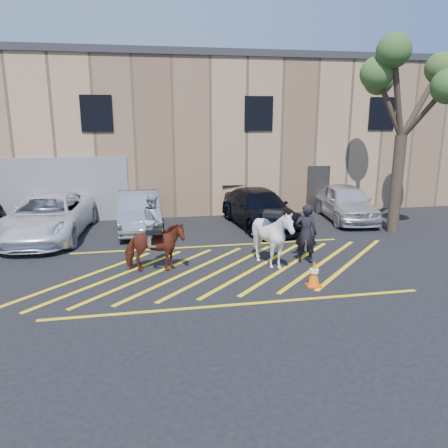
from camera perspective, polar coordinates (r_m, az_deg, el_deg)
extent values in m
plane|color=black|center=(13.46, -0.45, -5.61)|extent=(90.00, 90.00, 0.00)
imported|color=white|center=(17.78, -22.04, 0.93)|extent=(3.17, 6.03, 1.62)
imported|color=#959AA3|center=(17.99, -11.06, 1.68)|extent=(1.71, 4.64, 1.52)
imported|color=black|center=(18.27, 4.62, 2.06)|extent=(2.67, 5.38, 1.50)
imported|color=silver|center=(20.05, 15.61, 2.75)|extent=(2.38, 4.78, 1.57)
imported|color=black|center=(13.86, 10.65, -1.23)|extent=(0.81, 0.69, 1.87)
cube|color=tan|center=(24.60, -5.55, 11.57)|extent=(32.00, 10.00, 7.00)
cube|color=#2D2D30|center=(24.72, -5.76, 20.05)|extent=(32.20, 10.20, 0.30)
cube|color=black|center=(19.52, -16.32, 13.71)|extent=(1.30, 0.08, 1.50)
cube|color=black|center=(20.14, 4.56, 14.20)|extent=(1.30, 0.08, 1.50)
cube|color=black|center=(22.46, 19.93, 13.41)|extent=(1.30, 0.08, 1.50)
cube|color=#38332D|center=(21.39, 12.18, 4.50)|extent=(1.10, 0.08, 2.20)
cube|color=yellow|center=(13.14, -18.68, -6.86)|extent=(4.20, 4.20, 0.01)
cube|color=yellow|center=(13.02, -14.08, -6.71)|extent=(4.20, 4.20, 0.01)
cube|color=yellow|center=(12.99, -9.43, -6.52)|extent=(4.20, 4.20, 0.01)
cube|color=yellow|center=(13.05, -4.79, -6.29)|extent=(4.20, 4.20, 0.01)
cube|color=yellow|center=(13.18, -0.22, -6.01)|extent=(4.20, 4.20, 0.01)
cube|color=yellow|center=(13.40, 4.22, -5.71)|extent=(4.20, 4.20, 0.01)
cube|color=yellow|center=(13.70, 8.49, -5.39)|extent=(4.20, 4.20, 0.01)
cube|color=yellow|center=(14.07, 12.55, -5.06)|extent=(4.20, 4.20, 0.01)
cube|color=yellow|center=(14.50, 16.38, -4.72)|extent=(4.20, 4.20, 0.01)
cube|color=yellow|center=(15.52, -1.90, -2.90)|extent=(9.50, 0.12, 0.01)
cube|color=yellow|center=(10.92, 2.20, -10.43)|extent=(9.50, 0.12, 0.01)
imported|color=maroon|center=(13.01, -9.04, -3.03)|extent=(1.81, 0.91, 1.49)
imported|color=#909499|center=(12.80, -9.18, 0.51)|extent=(0.62, 0.77, 1.52)
cube|color=black|center=(12.87, -9.13, -0.82)|extent=(0.49, 0.59, 0.14)
imported|color=white|center=(13.30, 6.36, -1.75)|extent=(2.08, 2.17, 1.85)
cube|color=black|center=(13.12, 6.44, 1.29)|extent=(0.70, 0.66, 0.14)
cube|color=#FC3A0A|center=(12.24, 11.59, -7.88)|extent=(0.40, 0.40, 0.03)
cone|color=orange|center=(12.11, 11.68, -6.28)|extent=(0.32, 0.32, 0.70)
cylinder|color=white|center=(12.09, 11.69, -6.01)|extent=(0.25, 0.25, 0.10)
cylinder|color=#443929|center=(18.34, 21.60, 4.82)|extent=(0.44, 0.44, 3.80)
cylinder|color=#433729|center=(18.71, 24.34, 14.20)|extent=(1.76, 0.51, 2.68)
cylinder|color=#4B3A2D|center=(18.85, 20.81, 14.00)|extent=(0.33, 1.88, 2.34)
cylinder|color=#423128|center=(17.84, 20.76, 14.19)|extent=(1.40, 0.20, 2.39)
cylinder|color=#4A362D|center=(17.73, 24.62, 13.02)|extent=(0.78, 1.62, 1.96)
cylinder|color=#4C3E2E|center=(17.68, 21.73, 15.28)|extent=(1.16, 0.77, 3.11)
sphere|color=#4B672C|center=(19.34, 26.49, 17.74)|extent=(1.20, 1.20, 1.20)
sphere|color=#517030|center=(19.60, 19.56, 17.30)|extent=(1.20, 1.20, 1.20)
sphere|color=#4A7532|center=(17.59, 19.31, 18.08)|extent=(1.20, 1.20, 1.20)
sphere|color=#3E672C|center=(17.33, 21.29, 20.37)|extent=(1.20, 1.20, 1.20)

